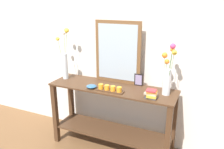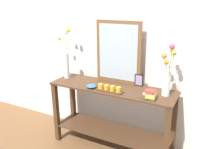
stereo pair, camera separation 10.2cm
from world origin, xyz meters
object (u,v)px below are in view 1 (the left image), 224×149
Objects in this scene: mirror_leaning at (118,52)px; tall_vase_left at (65,59)px; console_table at (112,111)px; candle_tray at (110,89)px; picture_frame_small at (139,80)px; book_stack at (151,94)px; vase_right at (168,74)px; decorative_bowl at (91,86)px.

mirror_leaning is 1.16× the size of tall_vase_left.
console_table is at bearing -86.82° from mirror_leaning.
candle_tray is 0.38m from picture_frame_small.
book_stack is (0.50, -0.13, 0.36)m from console_table.
console_table is at bearing 165.72° from book_stack.
tall_vase_left is 1.12× the size of vase_right.
candle_tray is 0.23m from decorative_bowl.
picture_frame_small reaches higher than decorative_bowl.
tall_vase_left reaches higher than book_stack.
picture_frame_small is 1.06× the size of book_stack.
picture_frame_small is (0.27, 0.17, 0.38)m from console_table.
tall_vase_left is 1.29m from vase_right.
console_table is 2.34× the size of tall_vase_left.
vase_right reaches higher than book_stack.
tall_vase_left is at bearing 171.75° from book_stack.
mirror_leaning reaches higher than tall_vase_left.
vase_right is 4.21× the size of book_stack.
console_table is 2.63× the size of vase_right.
tall_vase_left is (-0.67, 0.04, 0.57)m from console_table.
console_table is at bearing -176.48° from vase_right.
mirror_leaning is 0.68m from book_stack.
console_table is 11.06× the size of book_stack.
candle_tray is (0.70, -0.17, -0.23)m from tall_vase_left.
book_stack reaches higher than decorative_bowl.
mirror_leaning is at bearing 176.85° from picture_frame_small.
candle_tray is 2.22× the size of picture_frame_small.
candle_tray reaches higher than decorative_bowl.
candle_tray is at bearing -128.08° from picture_frame_small.
tall_vase_left is at bearing -167.76° from mirror_leaning.
book_stack is at bearing 0.20° from decorative_bowl.
picture_frame_small reaches higher than console_table.
picture_frame_small is at bearing 32.73° from console_table.
mirror_leaning is 5.49× the size of book_stack.
console_table is 0.82m from vase_right.
vase_right is at bearing -0.22° from tall_vase_left.
console_table is at bearing 33.00° from decorative_bowl.
mirror_leaning is 0.69m from tall_vase_left.
console_table is 0.71m from mirror_leaning.
book_stack reaches higher than console_table.
book_stack is (1.17, -0.17, -0.21)m from tall_vase_left.
decorative_bowl is at bearing -179.80° from book_stack.
candle_tray is 0.47m from book_stack.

